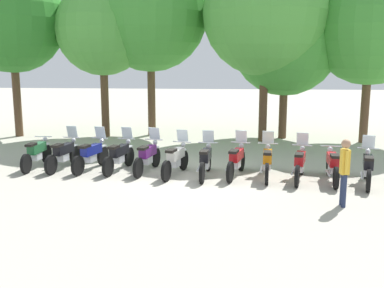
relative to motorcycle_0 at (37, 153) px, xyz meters
The scene contains 20 objects.
ground_plane 5.27m from the motorcycle_0, ahead, with size 80.00×80.00×0.00m, color #ADA899.
motorcycle_0 is the anchor object (origin of this frame).
motorcycle_1 0.96m from the motorcycle_0, ahead, with size 0.71×2.18×1.37m.
motorcycle_2 1.91m from the motorcycle_0, ahead, with size 0.80×2.15×1.37m.
motorcycle_3 2.86m from the motorcycle_0, ahead, with size 0.76×2.16×1.37m.
motorcycle_4 3.81m from the motorcycle_0, ahead, with size 0.75×2.17×1.37m.
motorcycle_5 4.79m from the motorcycle_0, ahead, with size 0.80×2.15×1.37m.
motorcycle_6 5.73m from the motorcycle_0, ahead, with size 0.62×2.19×1.37m.
motorcycle_7 6.67m from the motorcycle_0, ahead, with size 0.79×2.15×1.37m.
motorcycle_8 7.62m from the motorcycle_0, ahead, with size 0.62×2.19×1.37m.
motorcycle_9 8.59m from the motorcycle_0, ahead, with size 0.78×2.15×1.37m.
motorcycle_10 9.54m from the motorcycle_0, ahead, with size 0.62×2.19×0.99m.
motorcycle_11 10.51m from the motorcycle_0, ahead, with size 0.80×2.15×1.37m.
person_0 9.84m from the motorcycle_0, 19.72° to the right, with size 0.23×0.40×1.70m.
tree_0 8.48m from the motorcycle_0, 119.62° to the left, with size 4.80×4.80×7.74m.
tree_1 7.74m from the motorcycle_0, 84.22° to the left, with size 4.20×4.20×7.02m.
tree_2 9.02m from the motorcycle_0, 68.41° to the left, with size 5.28×5.28×8.26m.
tree_3 10.94m from the motorcycle_0, 35.90° to the left, with size 5.36×5.36×8.19m.
tree_4 11.65m from the motorcycle_0, 36.41° to the left, with size 4.82×4.82×6.77m.
tree_5 14.19m from the motorcycle_0, 24.92° to the left, with size 4.89×4.89×7.37m.
Camera 1 is at (1.18, -14.00, 3.65)m, focal length 42.93 mm.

